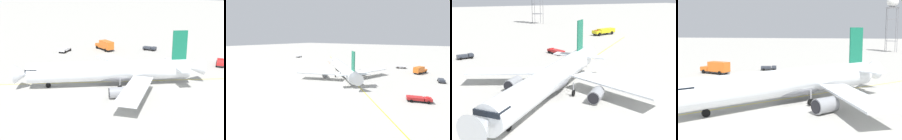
% 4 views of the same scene
% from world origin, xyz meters
% --- Properties ---
extents(ground_plane, '(600.00, 600.00, 0.00)m').
position_xyz_m(ground_plane, '(0.00, 0.00, 0.00)').
color(ground_plane, '#ADAAA3').
extents(airliner_main, '(31.31, 31.12, 11.58)m').
position_xyz_m(airliner_main, '(-2.66, -0.10, 3.03)').
color(airliner_main, silver).
rests_on(airliner_main, ground_plane).
extents(pushback_tug_truck, '(3.55, 5.41, 1.30)m').
position_xyz_m(pushback_tug_truck, '(-33.98, 15.91, 0.80)').
color(pushback_tug_truck, '#232326').
rests_on(pushback_tug_truck, ground_plane).
extents(catering_truck_truck, '(8.36, 5.01, 3.10)m').
position_xyz_m(catering_truck_truck, '(-25.63, 25.83, 1.66)').
color(catering_truck_truck, '#232326').
rests_on(catering_truck_truck, ground_plane).
extents(baggage_truck_truck, '(4.41, 2.66, 1.22)m').
position_xyz_m(baggage_truck_truck, '(-14.19, 34.44, 0.72)').
color(baggage_truck_truck, '#232326').
rests_on(baggage_truck_truck, ground_plane).
extents(ops_pickup_truck, '(3.59, 6.08, 1.41)m').
position_xyz_m(ops_pickup_truck, '(10.10, 30.26, 0.81)').
color(ops_pickup_truck, '#232326').
rests_on(ops_pickup_truck, ground_plane).
extents(pushback_tug_truck_extra, '(4.97, 3.32, 1.30)m').
position_xyz_m(pushback_tug_truck_extra, '(-37.06, -63.59, 0.81)').
color(pushback_tug_truck_extra, '#232326').
rests_on(pushback_tug_truck_extra, ground_plane).
extents(taxiway_centreline, '(103.33, 95.35, 0.01)m').
position_xyz_m(taxiway_centreline, '(-4.90, 1.14, 0.00)').
color(taxiway_centreline, yellow).
rests_on(taxiway_centreline, ground_plane).
extents(safety_cone_near, '(0.36, 0.36, 0.55)m').
position_xyz_m(safety_cone_near, '(-26.48, -24.62, 0.28)').
color(safety_cone_near, orange).
rests_on(safety_cone_near, ground_plane).
extents(safety_cone_mid, '(0.36, 0.36, 0.55)m').
position_xyz_m(safety_cone_mid, '(-29.93, -28.18, 0.28)').
color(safety_cone_mid, orange).
rests_on(safety_cone_mid, ground_plane).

